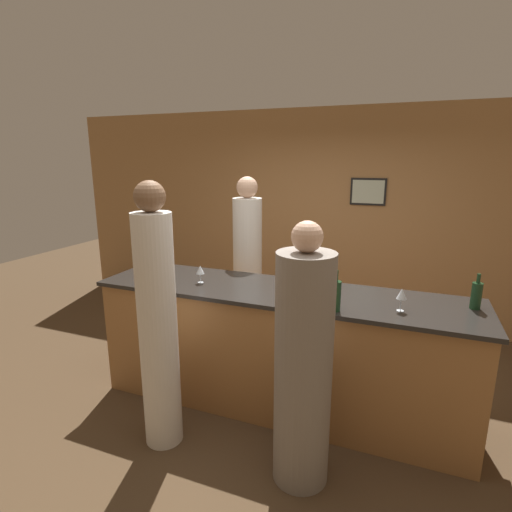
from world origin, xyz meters
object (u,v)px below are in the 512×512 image
at_px(bartender, 248,273).
at_px(wine_bottle_0, 336,295).
at_px(wine_bottle_1, 476,295).
at_px(guest_0, 158,325).
at_px(ice_bucket, 161,262).
at_px(guest_1, 303,368).

bearing_deg(bartender, wine_bottle_0, 135.82).
bearing_deg(wine_bottle_1, bartender, 161.55).
distance_m(bartender, guest_0, 1.61).
bearing_deg(ice_bucket, bartender, 47.55).
relative_size(wine_bottle_0, wine_bottle_1, 1.15).
distance_m(guest_0, guest_1, 1.11).
distance_m(bartender, guest_1, 1.90).
xyz_separation_m(bartender, wine_bottle_0, (1.16, -1.13, 0.26)).
bearing_deg(guest_1, guest_0, -178.74).
bearing_deg(wine_bottle_0, bartender, 135.82).
distance_m(bartender, wine_bottle_0, 1.64).
relative_size(bartender, wine_bottle_1, 7.40).
bearing_deg(ice_bucket, wine_bottle_1, -0.33).
distance_m(bartender, wine_bottle_1, 2.25).
xyz_separation_m(guest_1, wine_bottle_0, (0.11, 0.45, 0.37)).
xyz_separation_m(wine_bottle_1, ice_bucket, (-2.75, 0.02, -0.01)).
relative_size(guest_0, ice_bucket, 11.18).
xyz_separation_m(bartender, guest_0, (-0.05, -1.60, 0.03)).
xyz_separation_m(guest_0, guest_1, (1.10, 0.02, -0.14)).
bearing_deg(wine_bottle_0, guest_1, -103.76).
bearing_deg(wine_bottle_1, wine_bottle_0, -156.18).
distance_m(guest_0, ice_bucket, 1.10).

